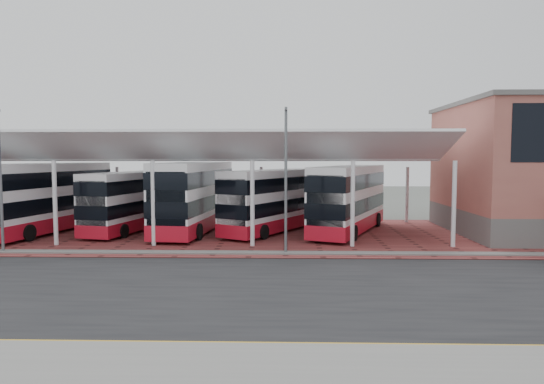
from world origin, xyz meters
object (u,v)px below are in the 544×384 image
Objects in this scene: bus_2 at (133,201)px; bus_1 at (49,198)px; bus_3 at (195,197)px; bus_4 at (274,201)px; bus_5 at (349,199)px.

bus_1 is at bearing -159.07° from bus_2.
bus_3 is at bearing 9.40° from bus_2.
bus_1 reaches higher than bus_4.
bus_3 is (4.63, -0.22, 0.34)m from bus_2.
bus_3 is (10.39, 0.68, 0.03)m from bus_1.
bus_3 is 11.08m from bus_5.
bus_2 is at bearing 19.65° from bus_1.
bus_4 is (10.36, -0.19, 0.08)m from bus_2.
bus_1 is 1.15× the size of bus_2.
bus_4 is at bearing -159.87° from bus_5.
bus_1 is 21.48m from bus_5.
bus_1 is 5.84m from bus_2.
bus_4 reaches higher than bus_2.
bus_4 is 0.91× the size of bus_5.
bus_5 is at bearing 10.56° from bus_2.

